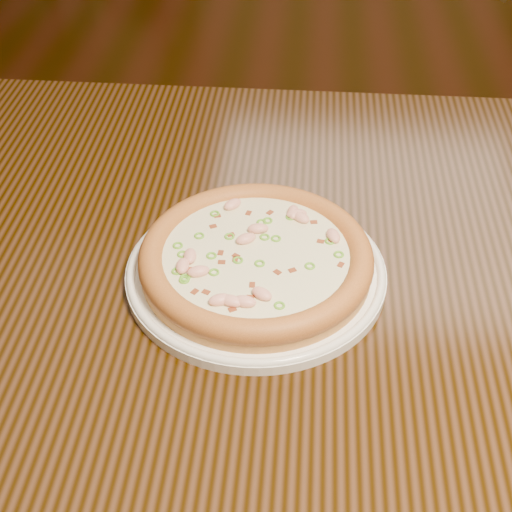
{
  "coord_description": "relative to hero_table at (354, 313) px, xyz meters",
  "views": [
    {
      "loc": [
        -0.42,
        -1.11,
        1.29
      ],
      "look_at": [
        -0.47,
        -0.51,
        0.78
      ],
      "focal_mm": 50.0,
      "sensor_mm": 36.0,
      "label": 1
    }
  ],
  "objects": [
    {
      "name": "pizza",
      "position": [
        -0.12,
        -0.05,
        0.13
      ],
      "size": [
        0.26,
        0.26,
        0.03
      ],
      "color": "#BC7F3C",
      "rests_on": "plate"
    },
    {
      "name": "hero_table",
      "position": [
        0.0,
        0.0,
        0.0
      ],
      "size": [
        1.2,
        0.8,
        0.75
      ],
      "color": "black",
      "rests_on": "ground"
    },
    {
      "name": "plate",
      "position": [
        -0.12,
        -0.05,
        0.11
      ],
      "size": [
        0.29,
        0.29,
        0.02
      ],
      "color": "white",
      "rests_on": "hero_table"
    },
    {
      "name": "ground",
      "position": [
        0.35,
        0.46,
        -0.65
      ],
      "size": [
        9.0,
        9.0,
        0.0
      ],
      "primitive_type": "plane",
      "color": "black"
    }
  ]
}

